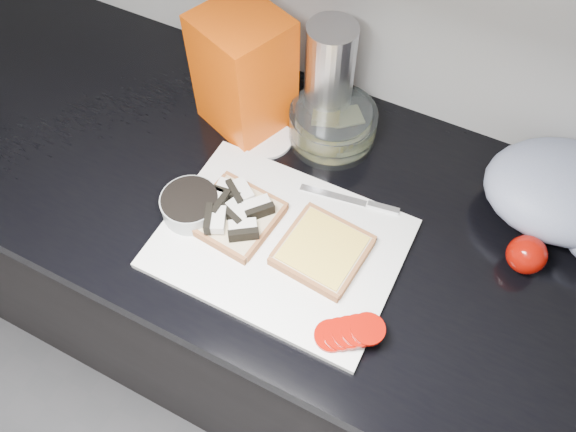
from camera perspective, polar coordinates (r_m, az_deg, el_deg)
The scene contains 14 objects.
base_cabinet at distance 1.41m, azimuth 3.31°, elevation -10.32°, with size 3.50×0.60×0.86m, color black.
countertop at distance 1.01m, azimuth 4.53°, elevation -0.26°, with size 3.50×0.64×0.04m, color black.
cutting_board at distance 0.95m, azimuth -0.82°, elevation -2.80°, with size 0.40×0.30×0.01m, color white.
bread_left at distance 0.97m, azimuth -5.39°, elevation 0.22°, with size 0.15×0.15×0.04m.
bread_right at distance 0.93m, azimuth 3.53°, elevation -3.50°, with size 0.15×0.15×0.02m.
tomato_slices at distance 0.87m, azimuth 6.26°, elevation -11.67°, with size 0.11×0.09×0.02m.
knife at distance 1.00m, azimuth 7.50°, elevation 1.37°, with size 0.18×0.04×0.01m.
seed_tub at distance 0.98m, azimuth -9.82°, elevation 1.00°, with size 0.10×0.10×0.05m.
tub_lid at distance 1.10m, azimuth -2.18°, elevation 7.85°, with size 0.10×0.10×0.01m, color white.
glass_bowl at distance 1.08m, azimuth 4.54°, elevation 9.15°, with size 0.17×0.17×0.07m.
bread_bag at distance 1.06m, azimuth -4.49°, elevation 14.32°, with size 0.15×0.14×0.23m, color #E23603.
steel_canister at distance 1.06m, azimuth 4.19°, elevation 13.91°, with size 0.09×0.09×0.22m, color #A7A7AC.
grocery_bag at distance 1.06m, azimuth 26.80°, elevation 1.68°, with size 0.33×0.29×0.12m.
whole_tomatoes at distance 0.99m, azimuth 23.07°, elevation -3.64°, with size 0.06×0.06×0.06m.
Camera 1 is at (0.18, 0.67, 1.73)m, focal length 35.00 mm.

